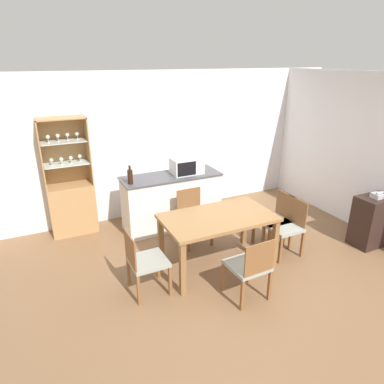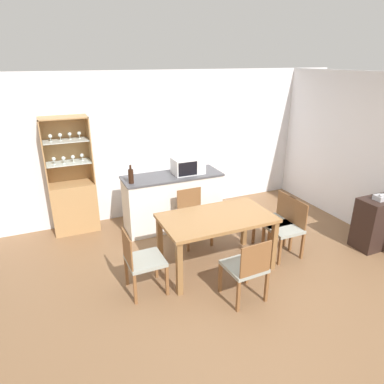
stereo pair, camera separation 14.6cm
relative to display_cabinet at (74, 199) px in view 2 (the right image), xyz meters
name	(u,v)px [view 2 (the right image)]	position (x,y,z in m)	size (l,w,h in m)	color
ground_plane	(246,281)	(1.86, -2.41, -0.57)	(18.00, 18.00, 0.00)	brown
wall_back	(174,143)	(1.86, 0.22, 0.71)	(6.80, 0.06, 2.55)	silver
kitchen_counter	(173,201)	(1.56, -0.50, -0.10)	(1.65, 0.61, 0.92)	white
display_cabinet	(74,199)	(0.00, 0.00, 0.00)	(0.72, 0.40, 1.91)	tan
dining_table	(217,223)	(1.65, -1.93, 0.10)	(1.49, 0.86, 0.77)	olive
dining_chair_head_near	(246,268)	(1.66, -2.69, -0.13)	(0.46, 0.46, 0.84)	#999E93
dining_chair_head_far	(193,216)	(1.65, -1.16, -0.13)	(0.45, 0.45, 0.84)	#999E93
dining_chair_side_right_near	(286,228)	(2.73, -2.06, -0.13)	(0.44, 0.44, 0.84)	#999E93
dining_chair_side_left_near	(142,260)	(0.57, -2.06, -0.13)	(0.45, 0.45, 0.84)	#999E93
dining_chair_side_right_far	(276,220)	(2.73, -1.80, -0.13)	(0.44, 0.44, 0.84)	#999E93
microwave	(188,166)	(1.84, -0.52, 0.49)	(0.51, 0.34, 0.27)	silver
wine_bottle	(131,176)	(0.84, -0.62, 0.47)	(0.08, 0.08, 0.29)	black
side_cabinet	(375,223)	(4.12, -2.41, -0.17)	(0.58, 0.39, 0.79)	black
telephone	(382,197)	(4.11, -2.43, 0.26)	(0.21, 0.15, 0.11)	#B7B7BC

